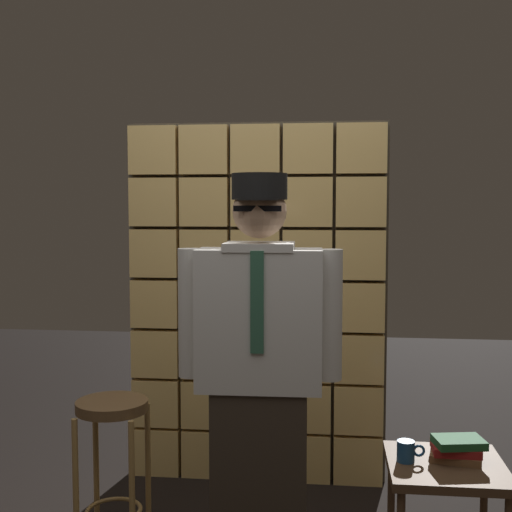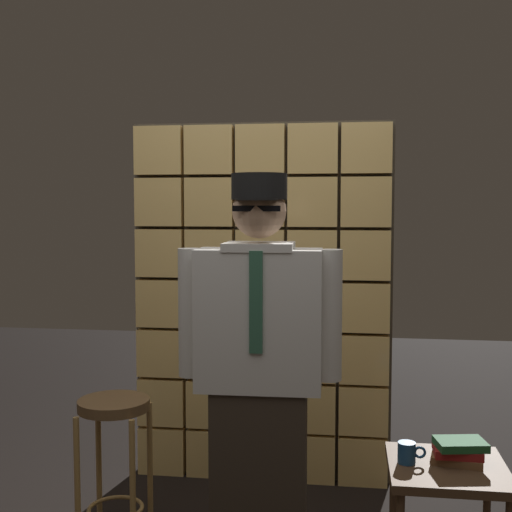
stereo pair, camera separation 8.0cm
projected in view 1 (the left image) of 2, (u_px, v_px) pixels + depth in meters
glass_block_wall at (256, 305)px, 4.02m from camera, size 1.58×0.10×2.20m
standing_person at (259, 372)px, 2.92m from camera, size 0.72×0.31×1.82m
bar_stool at (113, 441)px, 3.14m from camera, size 0.34×0.34×0.76m
side_table at (446, 478)px, 2.99m from camera, size 0.52×0.52×0.53m
book_stack at (457, 449)px, 3.01m from camera, size 0.25×0.22×0.11m
coffee_mug at (406, 451)px, 3.00m from camera, size 0.13×0.08×0.09m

